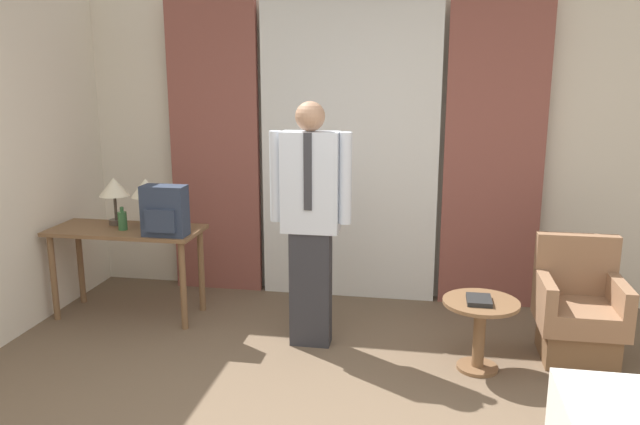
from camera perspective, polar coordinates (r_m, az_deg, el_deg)
name	(u,v)px	position (r m, az deg, el deg)	size (l,w,h in m)	color
wall_back	(351,143)	(5.47, 2.84, 6.33)	(10.00, 0.06, 2.70)	silver
curtain_sheer_center	(349,152)	(5.35, 2.66, 5.53)	(1.52, 0.06, 2.58)	white
curtain_drape_left	(215,149)	(5.63, -9.60, 5.73)	(0.80, 0.06, 2.58)	brown
curtain_drape_right	(494,155)	(5.33, 15.59, 5.05)	(0.80, 0.06, 2.58)	brown
desk	(127,242)	(5.26, -17.26, -2.62)	(1.21, 0.52, 0.73)	brown
table_lamp_left	(114,189)	(5.34, -18.31, 2.04)	(0.24, 0.24, 0.39)	#4C4238
table_lamp_right	(146,190)	(5.21, -15.63, 1.97)	(0.24, 0.24, 0.39)	#4C4238
bottle_near_edge	(122,220)	(5.18, -17.61, -0.69)	(0.07, 0.07, 0.19)	#336638
backpack	(165,211)	(4.88, -14.03, 0.11)	(0.34, 0.19, 0.39)	#2D384C
person	(310,215)	(4.40, -0.87, -0.23)	(0.58, 0.21, 1.77)	#2D2D33
armchair	(578,314)	(4.74, 22.52, -8.56)	(0.56, 0.55, 0.84)	brown
side_table	(480,323)	(4.34, 14.41, -9.73)	(0.50, 0.50, 0.49)	brown
book	(479,300)	(4.25, 14.34, -7.76)	(0.16, 0.21, 0.03)	black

